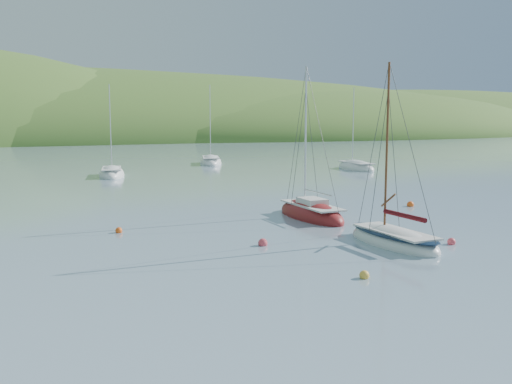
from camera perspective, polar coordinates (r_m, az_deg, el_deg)
name	(u,v)px	position (r m, az deg, el deg)	size (l,w,h in m)	color
ground	(333,263)	(25.32, 7.66, -7.07)	(700.00, 700.00, 0.00)	#72909E
shoreline_hills	(3,139)	(193.16, -23.99, 4.89)	(690.00, 135.00, 56.00)	#3B6526
daysailer_white	(394,240)	(29.54, 13.60, -4.68)	(2.38, 6.34, 9.72)	white
sloop_red	(311,215)	(36.46, 5.52, -2.26)	(2.63, 7.09, 10.39)	maroon
distant_sloop_a	(112,175)	(64.15, -14.23, 1.70)	(4.19, 7.99, 10.85)	white
distant_sloop_b	(211,163)	(79.30, -4.54, 2.95)	(5.41, 8.79, 11.83)	white
distant_sloop_d	(356,168)	(71.51, 9.95, 2.38)	(3.59, 7.94, 10.96)	white
mooring_buoys	(340,230)	(32.12, 8.43, -3.77)	(21.43, 14.40, 0.50)	yellow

